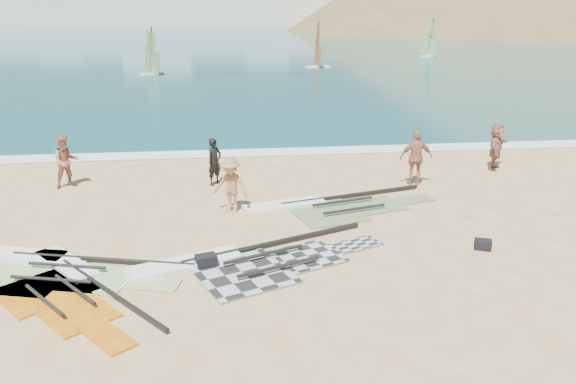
{
  "coord_description": "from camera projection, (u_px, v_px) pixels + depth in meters",
  "views": [
    {
      "loc": [
        -2.5,
        -10.8,
        5.96
      ],
      "look_at": [
        -0.8,
        4.0,
        1.0
      ],
      "focal_mm": 35.0,
      "sensor_mm": 36.0,
      "label": 1
    }
  ],
  "objects": [
    {
      "name": "surf_line",
      "position": [
        284.0,
        153.0,
        23.92
      ],
      "size": [
        300.0,
        1.2,
        0.04
      ],
      "primitive_type": "cube",
      "color": "white",
      "rests_on": "ground"
    },
    {
      "name": "ground",
      "position": [
        345.0,
        291.0,
        12.33
      ],
      "size": [
        300.0,
        300.0,
        0.0
      ],
      "primitive_type": "plane",
      "color": "#CEB878",
      "rests_on": "ground"
    },
    {
      "name": "windsurfer_centre",
      "position": [
        318.0,
        54.0,
        56.42
      ],
      "size": [
        2.53,
        3.06,
        4.56
      ],
      "rotation": [
        0.0,
        0.0,
        0.05
      ],
      "color": "white",
      "rests_on": "ground"
    },
    {
      "name": "windsurfer_left",
      "position": [
        152.0,
        61.0,
        50.48
      ],
      "size": [
        2.33,
        2.42,
        4.28
      ],
      "rotation": [
        0.0,
        0.0,
        0.59
      ],
      "color": "white",
      "rests_on": "ground"
    },
    {
      "name": "beachgoer_left",
      "position": [
        66.0,
        162.0,
        19.13
      ],
      "size": [
        1.1,
        1.03,
        1.81
      ],
      "primitive_type": "imported",
      "rotation": [
        0.0,
        0.0,
        0.51
      ],
      "color": "#A0614B",
      "rests_on": "ground"
    },
    {
      "name": "headland_main",
      "position": [
        564.0,
        30.0,
        144.06
      ],
      "size": [
        143.0,
        143.0,
        45.0
      ],
      "primitive_type": "cone",
      "color": "olive",
      "rests_on": "ground"
    },
    {
      "name": "beachgoer_mid",
      "position": [
        231.0,
        185.0,
        16.78
      ],
      "size": [
        1.26,
        1.07,
        1.7
      ],
      "primitive_type": "imported",
      "rotation": [
        0.0,
        0.0,
        -0.48
      ],
      "color": "#A3724D",
      "rests_on": "ground"
    },
    {
      "name": "rig_grey",
      "position": [
        244.0,
        261.0,
        13.65
      ],
      "size": [
        6.47,
        3.97,
        0.2
      ],
      "rotation": [
        0.0,
        0.0,
        0.39
      ],
      "color": "black",
      "rests_on": "ground"
    },
    {
      "name": "far_town",
      "position": [
        171.0,
        11.0,
        150.61
      ],
      "size": [
        160.0,
        8.0,
        12.0
      ],
      "color": "white",
      "rests_on": "ground"
    },
    {
      "name": "gear_bag_far",
      "position": [
        483.0,
        245.0,
        14.4
      ],
      "size": [
        0.51,
        0.44,
        0.26
      ],
      "primitive_type": "cube",
      "rotation": [
        0.0,
        0.0,
        -0.4
      ],
      "color": "black",
      "rests_on": "ground"
    },
    {
      "name": "beachgoer_right",
      "position": [
        496.0,
        146.0,
        21.23
      ],
      "size": [
        1.4,
        1.64,
        1.78
      ],
      "primitive_type": "imported",
      "rotation": [
        0.0,
        0.0,
        0.94
      ],
      "color": "#9F6851",
      "rests_on": "ground"
    },
    {
      "name": "gear_bag_near",
      "position": [
        206.0,
        261.0,
        13.4
      ],
      "size": [
        0.56,
        0.47,
        0.31
      ],
      "primitive_type": "cube",
      "rotation": [
        0.0,
        0.0,
        0.28
      ],
      "color": "black",
      "rests_on": "ground"
    },
    {
      "name": "sea",
      "position": [
        232.0,
        31.0,
        136.76
      ],
      "size": [
        300.0,
        240.0,
        0.06
      ],
      "primitive_type": "cube",
      "color": "#0B4653",
      "rests_on": "ground"
    },
    {
      "name": "rig_green",
      "position": [
        51.0,
        267.0,
        13.33
      ],
      "size": [
        5.66,
        2.96,
        0.2
      ],
      "rotation": [
        0.0,
        0.0,
        -0.26
      ],
      "color": "#5FAF1B",
      "rests_on": "ground"
    },
    {
      "name": "person_wetsuit",
      "position": [
        215.0,
        162.0,
        19.4
      ],
      "size": [
        0.7,
        0.71,
        1.65
      ],
      "primitive_type": "imported",
      "rotation": [
        0.0,
        0.0,
        0.79
      ],
      "color": "black",
      "rests_on": "ground"
    },
    {
      "name": "rig_orange",
      "position": [
        327.0,
        206.0,
        17.42
      ],
      "size": [
        6.26,
        3.34,
        0.2
      ],
      "rotation": [
        0.0,
        0.0,
        0.27
      ],
      "color": "orange",
      "rests_on": "ground"
    },
    {
      "name": "beachgoer_back",
      "position": [
        416.0,
        158.0,
        19.35
      ],
      "size": [
        1.15,
        0.51,
        1.95
      ],
      "primitive_type": "imported",
      "rotation": [
        0.0,
        0.0,
        3.11
      ],
      "color": "#AE6C5A",
      "rests_on": "ground"
    },
    {
      "name": "rig_red",
      "position": [
        69.0,
        286.0,
        12.45
      ],
      "size": [
        4.1,
        4.98,
        0.2
      ],
      "rotation": [
        0.0,
        0.0,
        -0.89
      ],
      "color": "red",
      "rests_on": "ground"
    },
    {
      "name": "windsurfer_right",
      "position": [
        430.0,
        46.0,
        67.89
      ],
      "size": [
        2.6,
        2.97,
        4.56
      ],
      "rotation": [
        0.0,
        0.0,
        0.26
      ],
      "color": "white",
      "rests_on": "ground"
    }
  ]
}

